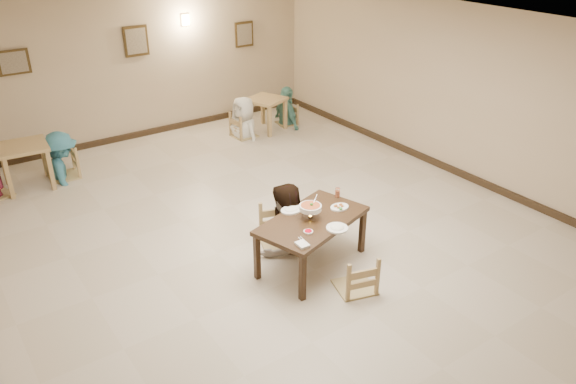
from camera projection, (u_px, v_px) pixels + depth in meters
floor at (270, 235)px, 8.38m from camera, size 10.00×10.00×0.00m
ceiling at (266, 30)px, 7.03m from camera, size 10.00×10.00×0.00m
wall_back at (134, 66)px, 11.36m from camera, size 10.00×0.00×10.00m
wall_right at (461, 92)px, 9.75m from camera, size 0.00×10.00×10.00m
baseboard_back at (142, 133)px, 11.99m from camera, size 8.00×0.06×0.12m
baseboard_right at (449, 168)px, 10.38m from camera, size 0.06×10.00×0.12m
picture_a at (14, 62)px, 10.02m from camera, size 0.55×0.04×0.45m
picture_b at (136, 41)px, 11.15m from camera, size 0.50×0.04×0.60m
picture_c at (244, 34)px, 12.50m from camera, size 0.45×0.04×0.55m
wall_sconce at (185, 20)px, 11.58m from camera, size 0.16×0.05×0.22m
main_table at (312, 224)px, 7.41m from camera, size 1.70×1.26×0.71m
chair_far at (278, 211)px, 7.93m from camera, size 0.50×0.50×1.07m
chair_near at (357, 255)px, 6.98m from camera, size 0.48×0.48×1.01m
main_diner at (284, 186)px, 7.67m from camera, size 1.10×0.96×1.93m
curry_warmer at (310, 208)px, 7.32m from camera, size 0.33×0.29×0.27m
rice_plate_far at (292, 210)px, 7.56m from camera, size 0.32×0.32×0.07m
rice_plate_near at (337, 228)px, 7.14m from camera, size 0.28×0.28×0.06m
fried_plate at (340, 207)px, 7.63m from camera, size 0.27×0.27×0.06m
chili_dish at (308, 232)px, 7.06m from camera, size 0.12×0.12×0.03m
napkin_cutlery at (302, 244)px, 6.79m from camera, size 0.16×0.26×0.03m
drink_glass at (338, 193)px, 7.91m from camera, size 0.07×0.07×0.14m
bg_table_left at (24, 153)px, 9.55m from camera, size 0.84×0.84×0.78m
bg_table_right at (266, 104)px, 12.09m from camera, size 0.93×0.93×0.72m
bg_chair_lr at (59, 149)px, 9.95m from camera, size 0.51×0.51×1.10m
bg_chair_rl at (244, 114)px, 11.78m from camera, size 0.47×0.47×0.99m
bg_chair_rr at (287, 105)px, 12.51m from camera, size 0.42×0.42×0.89m
bg_diner_b at (56, 133)px, 9.81m from camera, size 0.70×1.14×1.70m
bg_diner_c at (243, 97)px, 11.62m from camera, size 0.63×0.90×1.73m
bg_diner_d at (287, 87)px, 12.32m from camera, size 0.54×1.05×1.71m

